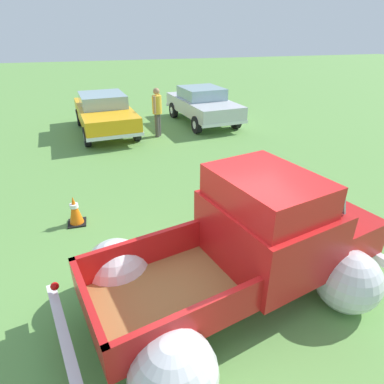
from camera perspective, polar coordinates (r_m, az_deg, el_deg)
ground_plane at (r=5.14m, az=6.10°, el=-18.23°), size 80.00×80.00×0.00m
vintage_pickup_truck at (r=4.84m, az=10.36°, el=-10.08°), size 4.94×3.59×1.96m
show_car_0 at (r=13.00m, az=-15.15°, el=13.43°), size 2.36×4.61×1.43m
show_car_1 at (r=13.98m, az=1.88°, el=15.21°), size 2.33×4.31×1.43m
spectator_0 at (r=12.09m, az=-6.14°, el=14.24°), size 0.47×0.50×1.74m
lane_cone_0 at (r=7.02m, az=-19.89°, el=-3.06°), size 0.36×0.36×0.63m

